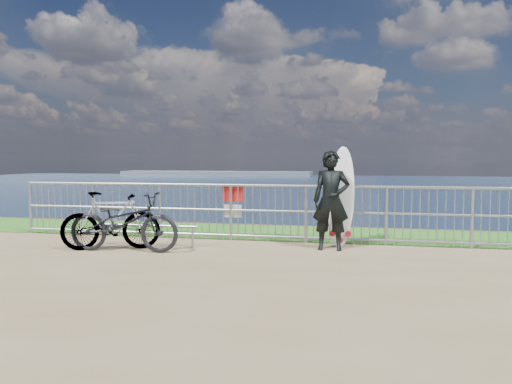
% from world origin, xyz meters
% --- Properties ---
extents(grass_strip, '(120.00, 120.00, 0.00)m').
position_xyz_m(grass_strip, '(0.00, 2.70, 0.01)').
color(grass_strip, '#2D7520').
rests_on(grass_strip, ground).
extents(seascape, '(260.00, 260.00, 5.00)m').
position_xyz_m(seascape, '(-43.75, 147.49, -4.03)').
color(seascape, brown).
rests_on(seascape, ground).
extents(railing, '(10.06, 0.10, 1.13)m').
position_xyz_m(railing, '(0.01, 1.60, 0.58)').
color(railing, '#92959A').
rests_on(railing, ground).
extents(surfer, '(0.65, 0.43, 1.77)m').
position_xyz_m(surfer, '(1.51, 0.96, 0.89)').
color(surfer, black).
rests_on(surfer, ground).
extents(surfboard, '(0.54, 0.49, 1.87)m').
position_xyz_m(surfboard, '(1.67, 1.36, 0.86)').
color(surfboard, white).
rests_on(surfboard, ground).
extents(bicycle_near, '(2.01, 0.79, 1.04)m').
position_xyz_m(bicycle_near, '(-2.03, 0.05, 0.52)').
color(bicycle_near, black).
rests_on(bicycle_near, ground).
extents(bicycle_far, '(1.79, 1.10, 1.04)m').
position_xyz_m(bicycle_far, '(-2.34, 0.16, 0.52)').
color(bicycle_far, black).
rests_on(bicycle_far, ground).
extents(bike_rack, '(2.00, 0.05, 0.41)m').
position_xyz_m(bike_rack, '(-1.86, 0.61, 0.34)').
color(bike_rack, '#92959A').
rests_on(bike_rack, ground).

